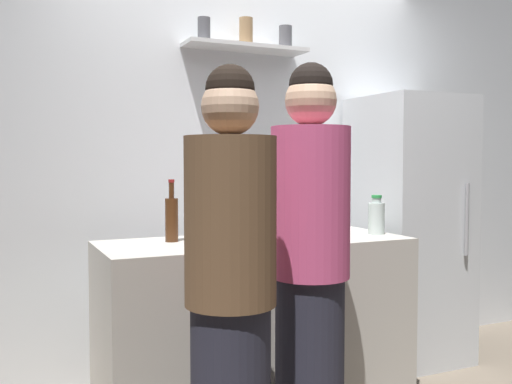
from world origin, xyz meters
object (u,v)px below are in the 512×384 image
at_px(person_brown_jacket, 231,294).
at_px(wine_bottle_green_glass, 337,213).
at_px(utensil_holder, 277,225).
at_px(water_bottle_plastic, 376,217).
at_px(wine_bottle_amber_glass, 172,218).
at_px(baking_pan, 281,236).
at_px(wine_bottle_pale_glass, 284,212).
at_px(refrigerator, 408,229).
at_px(person_pink_top, 310,266).

bearing_deg(person_brown_jacket, wine_bottle_green_glass, 2.03).
height_order(utensil_holder, water_bottle_plastic, same).
relative_size(wine_bottle_green_glass, water_bottle_plastic, 1.41).
xyz_separation_m(utensil_holder, wine_bottle_amber_glass, (-0.61, -0.03, 0.07)).
distance_m(baking_pan, wine_bottle_green_glass, 0.48).
xyz_separation_m(wine_bottle_pale_glass, person_brown_jacket, (-0.76, -1.03, -0.19)).
bearing_deg(wine_bottle_pale_glass, utensil_holder, -133.84).
distance_m(baking_pan, person_brown_jacket, 0.89).
bearing_deg(baking_pan, person_brown_jacket, -129.21).
height_order(baking_pan, wine_bottle_amber_glass, wine_bottle_amber_glass).
relative_size(wine_bottle_amber_glass, water_bottle_plastic, 1.44).
relative_size(wine_bottle_green_glass, person_brown_jacket, 0.19).
distance_m(wine_bottle_pale_glass, wine_bottle_green_glass, 0.31).
bearing_deg(water_bottle_plastic, utensil_holder, 157.79).
bearing_deg(wine_bottle_pale_glass, refrigerator, 3.72).
relative_size(utensil_holder, wine_bottle_pale_glass, 0.74).
relative_size(wine_bottle_pale_glass, person_brown_jacket, 0.18).
bearing_deg(person_brown_jacket, wine_bottle_pale_glass, 15.57).
bearing_deg(person_pink_top, water_bottle_plastic, -45.87).
height_order(utensil_holder, wine_bottle_amber_glass, wine_bottle_amber_glass).
height_order(baking_pan, wine_bottle_pale_glass, wine_bottle_pale_glass).
height_order(wine_bottle_pale_glass, person_brown_jacket, person_brown_jacket).
relative_size(baking_pan, wine_bottle_amber_glass, 1.07).
height_order(refrigerator, baking_pan, refrigerator).
distance_m(utensil_holder, person_pink_top, 0.76).
xyz_separation_m(wine_bottle_amber_glass, person_pink_top, (0.41, -0.70, -0.16)).
xyz_separation_m(utensil_holder, person_pink_top, (-0.20, -0.73, -0.10)).
bearing_deg(person_pink_top, wine_bottle_pale_glass, -11.65).
bearing_deg(person_pink_top, baking_pan, -3.82).
bearing_deg(refrigerator, person_brown_jacket, -147.52).
distance_m(refrigerator, wine_bottle_green_glass, 0.78).
relative_size(baking_pan, wine_bottle_pale_glass, 1.14).
distance_m(utensil_holder, wine_bottle_green_glass, 0.36).
relative_size(baking_pan, water_bottle_plastic, 1.54).
distance_m(refrigerator, utensil_holder, 1.09).
relative_size(utensil_holder, person_brown_jacket, 0.13).
distance_m(refrigerator, person_pink_top, 1.56).
bearing_deg(person_brown_jacket, water_bottle_plastic, -7.05).
xyz_separation_m(wine_bottle_amber_glass, water_bottle_plastic, (1.14, -0.18, -0.03)).
bearing_deg(wine_bottle_green_glass, person_pink_top, -130.26).
height_order(baking_pan, person_brown_jacket, person_brown_jacket).
relative_size(wine_bottle_amber_glass, person_brown_jacket, 0.19).
bearing_deg(wine_bottle_pale_glass, person_pink_top, -110.37).
height_order(person_pink_top, person_brown_jacket, person_pink_top).
xyz_separation_m(baking_pan, wine_bottle_amber_glass, (-0.52, 0.21, 0.10)).
bearing_deg(wine_bottle_pale_glass, baking_pan, -120.12).
bearing_deg(person_brown_jacket, baking_pan, 12.71).
height_order(wine_bottle_green_glass, water_bottle_plastic, wine_bottle_green_glass).
xyz_separation_m(wine_bottle_amber_glass, wine_bottle_green_glass, (0.96, -0.05, -0.00)).
distance_m(person_pink_top, person_brown_jacket, 0.49).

